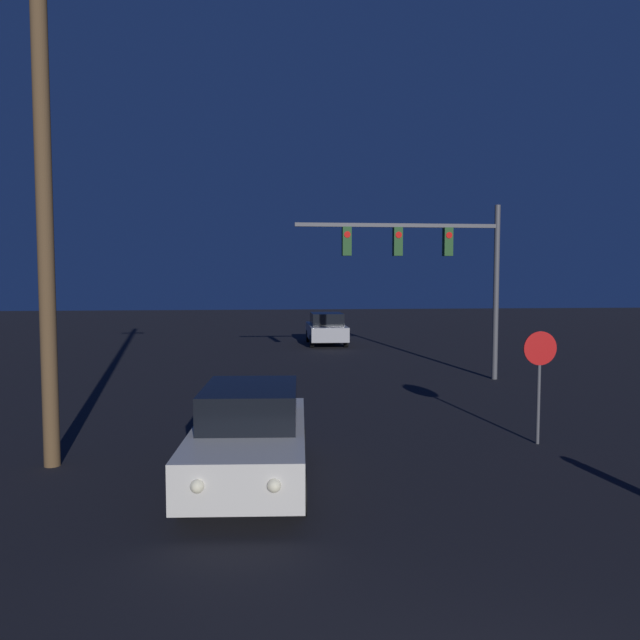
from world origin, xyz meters
The scene contains 5 objects.
car_near centered at (-1.62, 6.89, 0.79)m, with size 2.05×4.48×1.57m.
car_far centered at (1.91, 27.30, 0.79)m, with size 1.87×4.41×1.57m.
traffic_signal_mast centered at (4.17, 16.42, 3.94)m, with size 6.61×0.30×5.64m.
stop_sign centered at (4.09, 8.70, 1.58)m, with size 0.68×0.07×2.27m.
utility_pole centered at (-5.13, 8.19, 4.87)m, with size 1.32×0.28×9.48m.
Camera 1 is at (-1.49, -3.08, 3.36)m, focal length 35.00 mm.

